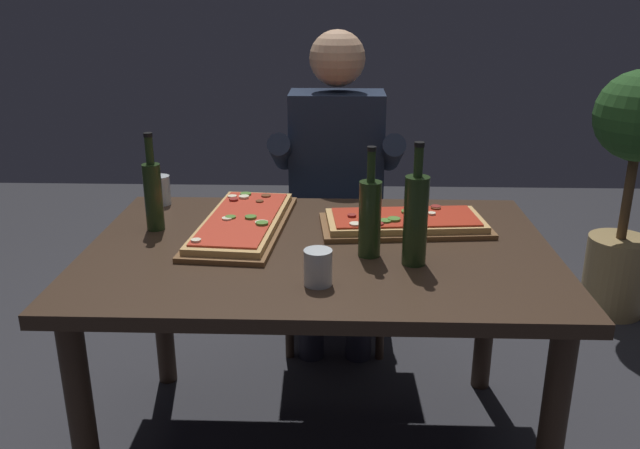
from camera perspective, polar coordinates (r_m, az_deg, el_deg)
name	(u,v)px	position (r m, az deg, el deg)	size (l,w,h in m)	color
ground_plane	(320,448)	(2.36, -0.04, -18.84)	(6.40, 6.40, 0.00)	#2D2D33
dining_table	(319,274)	(2.02, -0.05, -4.36)	(1.40, 0.96, 0.74)	#3D2B1E
pizza_rectangular_front	(405,222)	(2.14, 7.37, 0.18)	(0.56, 0.30, 0.05)	brown
pizza_rectangular_left	(243,223)	(2.13, -6.75, 0.15)	(0.31, 0.64, 0.05)	brown
wine_bottle_dark	(370,216)	(1.87, 4.36, 0.73)	(0.06, 0.06, 0.32)	#233819
oil_bottle_amber	(416,218)	(1.83, 8.32, 0.56)	(0.07, 0.07, 0.35)	#233819
vinegar_bottle_green	(153,193)	(2.15, -14.32, 2.66)	(0.06, 0.06, 0.32)	#233819
tumbler_near_camera	(318,267)	(1.71, -0.18, -3.75)	(0.08, 0.08, 0.10)	silver
tumbler_far_side	(161,190)	(2.43, -13.70, 2.92)	(0.07, 0.07, 0.11)	silver
diner_chair	(336,228)	(2.87, 1.40, -0.33)	(0.44, 0.44, 0.87)	#3D2B1E
seated_diner	(336,179)	(2.68, 1.42, 3.94)	(0.53, 0.41, 1.33)	#23232D
potted_plant_corner	(632,170)	(3.28, 25.51, 4.29)	(0.40, 0.40, 1.15)	tan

